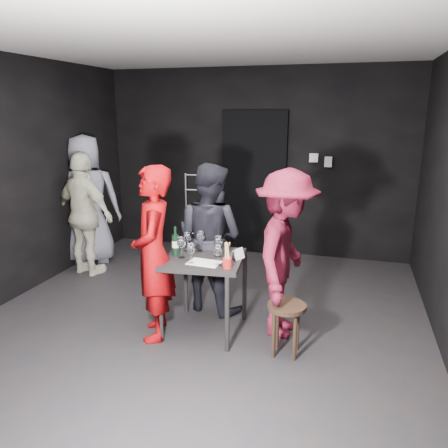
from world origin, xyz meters
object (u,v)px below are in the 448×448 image
(stool, at_px, (286,315))
(bystander_cream, at_px, (85,211))
(hand_truck, at_px, (197,236))
(bystander_grey, at_px, (87,188))
(server_red, at_px, (153,247))
(breadstick_cup, at_px, (227,256))
(wine_bottle, at_px, (176,244))
(tasting_table, at_px, (204,267))
(man_maroon, at_px, (286,249))
(woman_black, at_px, (210,234))

(stool, height_order, bystander_cream, bystander_cream)
(hand_truck, relative_size, bystander_grey, 0.55)
(server_red, bearing_deg, breadstick_cup, 68.84)
(server_red, bearing_deg, hand_truck, 169.37)
(bystander_cream, bearing_deg, wine_bottle, 164.08)
(wine_bottle, bearing_deg, bystander_cream, 148.57)
(tasting_table, relative_size, bystander_grey, 0.35)
(bystander_cream, bearing_deg, hand_truck, -110.96)
(tasting_table, bearing_deg, wine_bottle, -178.80)
(hand_truck, height_order, bystander_grey, bystander_grey)
(bystander_cream, bearing_deg, stool, 171.73)
(tasting_table, distance_m, man_maroon, 0.79)
(server_red, relative_size, breadstick_cup, 7.07)
(hand_truck, height_order, tasting_table, hand_truck)
(hand_truck, xyz_separation_m, stool, (1.78, -2.60, 0.16))
(hand_truck, bearing_deg, server_red, -86.92)
(bystander_grey, distance_m, wine_bottle, 2.41)
(man_maroon, bearing_deg, bystander_grey, 69.26)
(bystander_cream, bearing_deg, woman_black, 179.92)
(hand_truck, relative_size, man_maroon, 0.69)
(stool, xyz_separation_m, woman_black, (-0.93, 0.71, 0.46))
(woman_black, bearing_deg, hand_truck, -49.58)
(tasting_table, bearing_deg, bystander_cream, 152.55)
(tasting_table, xyz_separation_m, server_red, (-0.41, -0.22, 0.24))
(tasting_table, bearing_deg, woman_black, 102.26)
(tasting_table, height_order, man_maroon, man_maroon)
(server_red, height_order, woman_black, server_red)
(hand_truck, xyz_separation_m, man_maroon, (1.69, -2.22, 0.63))
(hand_truck, bearing_deg, stool, -64.18)
(tasting_table, height_order, woman_black, woman_black)
(server_red, relative_size, wine_bottle, 6.32)
(hand_truck, xyz_separation_m, server_red, (0.54, -2.62, 0.67))
(man_maroon, relative_size, bystander_grey, 0.80)
(stool, relative_size, breadstick_cup, 1.87)
(hand_truck, bearing_deg, man_maroon, -61.18)
(server_red, height_order, bystander_grey, bystander_grey)
(bystander_cream, distance_m, wine_bottle, 1.97)
(bystander_cream, bearing_deg, breadstick_cup, 166.85)
(woman_black, distance_m, wine_bottle, 0.54)
(stool, bearing_deg, bystander_grey, 151.30)
(hand_truck, relative_size, stool, 2.50)
(server_red, height_order, wine_bottle, server_red)
(stool, distance_m, woman_black, 1.26)
(man_maroon, bearing_deg, wine_bottle, 102.55)
(server_red, bearing_deg, tasting_table, 96.24)
(server_red, xyz_separation_m, breadstick_cup, (0.70, 0.01, -0.02))
(woman_black, xyz_separation_m, wine_bottle, (-0.18, -0.51, 0.03))
(breadstick_cup, bearing_deg, server_red, -178.95)
(woman_black, xyz_separation_m, bystander_cream, (-1.86, 0.52, 0.01))
(stool, relative_size, bystander_cream, 0.28)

